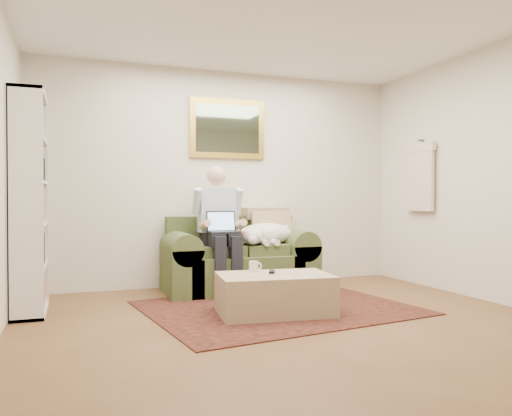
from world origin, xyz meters
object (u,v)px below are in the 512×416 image
seated_man (221,230)px  bookshelf (29,203)px  sleeping_dog (266,234)px  coffee_mug (254,266)px  sofa (238,265)px  ottoman (275,294)px  laptop (222,227)px

seated_man → bookshelf: 1.94m
sleeping_dog → coffee_mug: bearing=-116.9°
sleeping_dog → coffee_mug: (-0.50, -0.98, -0.23)m
coffee_mug → bookshelf: 2.13m
seated_man → bookshelf: size_ratio=0.71×
seated_man → sleeping_dog: size_ratio=2.04×
sofa → bookshelf: (-2.14, -0.44, 0.71)m
sleeping_dog → ottoman: sleeping_dog is taller
laptop → bookshelf: bookshelf is taller
seated_man → coffee_mug: size_ratio=14.11×
sleeping_dog → ottoman: (-0.37, -1.18, -0.46)m
laptop → bookshelf: 1.92m
sofa → seated_man: bearing=-148.5°
laptop → coffee_mug: (0.06, -0.85, -0.33)m
sofa → coffee_mug: (-0.20, -1.07, 0.12)m
sofa → coffee_mug: sofa is taller
laptop → ottoman: (0.19, -1.05, -0.56)m
sofa → seated_man: seated_man is taller
sleeping_dog → coffee_mug: sleeping_dog is taller
ottoman → laptop: bearing=100.0°
laptop → sleeping_dog: size_ratio=0.47×
coffee_mug → sleeping_dog: bearing=63.1°
sofa → bookshelf: bookshelf is taller
sofa → seated_man: (-0.25, -0.15, 0.42)m
bookshelf → coffee_mug: bearing=-17.8°
coffee_mug → bookshelf: bearing=162.2°
seated_man → bookshelf: bearing=-171.4°
bookshelf → sofa: bearing=11.6°
sleeping_dog → ottoman: size_ratio=0.69×
seated_man → bookshelf: bookshelf is taller
laptop → sleeping_dog: (0.55, 0.13, -0.10)m
sleeping_dog → bookshelf: 2.50m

